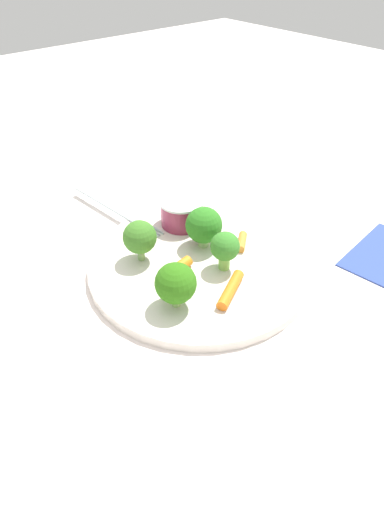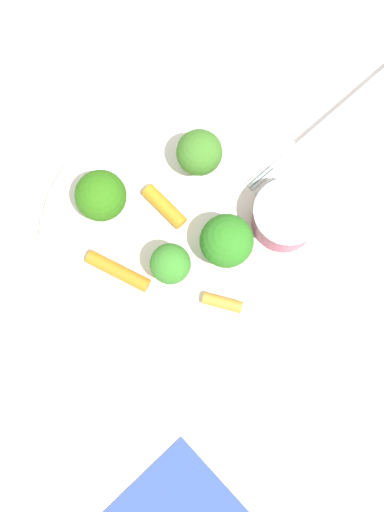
% 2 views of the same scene
% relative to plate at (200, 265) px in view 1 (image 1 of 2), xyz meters
% --- Properties ---
extents(ground_plane, '(2.40, 2.40, 0.00)m').
position_rel_plate_xyz_m(ground_plane, '(0.00, 0.00, -0.01)').
color(ground_plane, white).
extents(plate, '(0.27, 0.27, 0.01)m').
position_rel_plate_xyz_m(plate, '(0.00, 0.00, 0.00)').
color(plate, silver).
rests_on(plate, ground_plane).
extents(sauce_cup, '(0.06, 0.06, 0.04)m').
position_rel_plate_xyz_m(sauce_cup, '(0.08, -0.04, 0.02)').
color(sauce_cup, '#8E2D4C').
rests_on(sauce_cup, plate).
extents(broccoli_floret_0, '(0.04, 0.04, 0.05)m').
position_rel_plate_xyz_m(broccoli_floret_0, '(0.05, 0.05, 0.04)').
color(broccoli_floret_0, '#80AA61').
rests_on(broccoli_floret_0, plate).
extents(broccoli_floret_1, '(0.05, 0.05, 0.05)m').
position_rel_plate_xyz_m(broccoli_floret_1, '(0.02, -0.03, 0.04)').
color(broccoli_floret_1, '#90B26F').
rests_on(broccoli_floret_1, plate).
extents(broccoli_floret_2, '(0.05, 0.05, 0.05)m').
position_rel_plate_xyz_m(broccoli_floret_2, '(-0.04, 0.07, 0.04)').
color(broccoli_floret_2, '#92BD64').
rests_on(broccoli_floret_2, plate).
extents(broccoli_floret_3, '(0.04, 0.04, 0.05)m').
position_rel_plate_xyz_m(broccoli_floret_3, '(-0.03, -0.01, 0.04)').
color(broccoli_floret_3, '#83C458').
rests_on(broccoli_floret_3, plate).
extents(carrot_stick_0, '(0.04, 0.06, 0.01)m').
position_rel_plate_xyz_m(carrot_stick_0, '(-0.07, 0.01, 0.01)').
color(carrot_stick_0, orange).
rests_on(carrot_stick_0, plate).
extents(carrot_stick_1, '(0.02, 0.05, 0.01)m').
position_rel_plate_xyz_m(carrot_stick_1, '(-0.00, 0.04, 0.01)').
color(carrot_stick_1, orange).
rests_on(carrot_stick_1, plate).
extents(carrot_stick_2, '(0.03, 0.03, 0.01)m').
position_rel_plate_xyz_m(carrot_stick_2, '(-0.01, -0.06, 0.01)').
color(carrot_stick_2, orange).
rests_on(carrot_stick_2, plate).
extents(fork, '(0.19, 0.03, 0.00)m').
position_rel_plate_xyz_m(fork, '(0.17, 0.02, 0.01)').
color(fork, '#ABBCBE').
rests_on(fork, plate).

